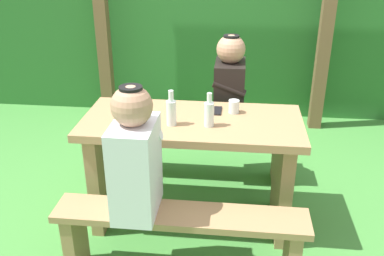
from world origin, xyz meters
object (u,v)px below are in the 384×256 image
at_px(bottle_left, 209,113).
at_px(bottle_right, 171,111).
at_px(person_white_shirt, 135,157).
at_px(person_black_coat, 229,87).
at_px(picnic_table, 192,153).
at_px(bench_far, 200,140).
at_px(cell_phone, 216,111).
at_px(drinking_glass, 234,107).
at_px(bench_near, 181,232).

bearing_deg(bottle_left, bottle_right, -178.20).
bearing_deg(person_white_shirt, person_black_coat, 68.56).
height_order(picnic_table, bench_far, picnic_table).
bearing_deg(person_black_coat, person_white_shirt, -111.44).
bearing_deg(cell_phone, picnic_table, -134.44).
height_order(picnic_table, drinking_glass, drinking_glass).
bearing_deg(cell_phone, person_black_coat, 80.90).
distance_m(bottle_left, bottle_right, 0.23).
relative_size(bench_near, bottle_right, 6.25).
xyz_separation_m(person_black_coat, bottle_left, (-0.10, -0.67, 0.06)).
distance_m(picnic_table, cell_phone, 0.32).
relative_size(picnic_table, bottle_right, 6.25).
bearing_deg(person_white_shirt, bottle_right, 76.10).
relative_size(person_white_shirt, bottle_right, 3.21).
height_order(drinking_glass, bottle_right, bottle_right).
height_order(picnic_table, person_white_shirt, person_white_shirt).
relative_size(bench_near, bench_far, 1.00).
distance_m(bench_near, person_white_shirt, 0.52).
bearing_deg(bottle_left, bench_far, 99.71).
height_order(person_white_shirt, bottle_right, person_white_shirt).
height_order(bottle_right, cell_phone, bottle_right).
bearing_deg(bench_near, person_black_coat, 79.27).
bearing_deg(bench_near, bench_far, 90.00).
bearing_deg(person_black_coat, bench_far, 179.13).
distance_m(bench_near, cell_phone, 0.86).
distance_m(drinking_glass, cell_phone, 0.12).
distance_m(bench_far, person_white_shirt, 1.27).
xyz_separation_m(person_white_shirt, person_black_coat, (0.45, 1.15, 0.00)).
distance_m(person_black_coat, cell_phone, 0.44).
xyz_separation_m(picnic_table, person_white_shirt, (-0.23, -0.58, 0.27)).
height_order(picnic_table, cell_phone, cell_phone).
relative_size(picnic_table, drinking_glass, 16.27).
xyz_separation_m(bench_near, bottle_right, (-0.12, 0.48, 0.52)).
bearing_deg(bench_far, bottle_left, -80.29).
xyz_separation_m(bench_far, person_black_coat, (0.22, -0.00, 0.46)).
distance_m(picnic_table, bottle_left, 0.36).
height_order(person_black_coat, cell_phone, person_black_coat).
height_order(bench_far, bottle_left, bottle_left).
bearing_deg(cell_phone, bench_far, 109.07).
height_order(picnic_table, person_black_coat, person_black_coat).
relative_size(bottle_left, cell_phone, 1.53).
bearing_deg(bottle_right, drinking_glass, 32.08).
relative_size(bench_near, person_black_coat, 1.95).
height_order(bench_far, person_black_coat, person_black_coat).
bearing_deg(cell_phone, bottle_right, -136.19).
relative_size(drinking_glass, bottle_right, 0.38).
xyz_separation_m(bench_near, drinking_glass, (0.26, 0.72, 0.48)).
bearing_deg(bench_far, bench_near, -90.00).
relative_size(bench_far, bottle_right, 6.25).
relative_size(bench_far, person_white_shirt, 1.95).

